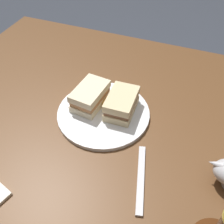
{
  "coord_description": "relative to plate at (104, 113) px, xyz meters",
  "views": [
    {
      "loc": [
        0.15,
        -0.46,
        1.28
      ],
      "look_at": [
        -0.03,
        0.01,
        0.77
      ],
      "focal_mm": 41.51,
      "sensor_mm": 36.0,
      "label": 1
    }
  ],
  "objects": [
    {
      "name": "dining_table",
      "position": [
        0.06,
        -0.02,
        -0.38
      ],
      "size": [
        1.28,
        0.93,
        0.74
      ],
      "primitive_type": "cube",
      "color": "brown",
      "rests_on": "ground"
    },
    {
      "name": "plate",
      "position": [
        0.0,
        0.0,
        0.0
      ],
      "size": [
        0.27,
        0.27,
        0.01
      ],
      "primitive_type": "cylinder",
      "color": "white",
      "rests_on": "dining_table"
    },
    {
      "name": "sandwich_half_left",
      "position": [
        0.05,
        0.02,
        0.04
      ],
      "size": [
        0.08,
        0.12,
        0.06
      ],
      "color": "beige",
      "rests_on": "plate"
    },
    {
      "name": "sandwich_half_right",
      "position": [
        -0.05,
        0.02,
        0.04
      ],
      "size": [
        0.09,
        0.13,
        0.06
      ],
      "color": "beige",
      "rests_on": "plate"
    },
    {
      "name": "potato_wedge_front",
      "position": [
        -0.06,
        0.05,
        0.01
      ],
      "size": [
        0.02,
        0.05,
        0.01
      ],
      "primitive_type": "cube",
      "rotation": [
        0.0,
        0.0,
        1.67
      ],
      "color": "#AD702D",
      "rests_on": "plate"
    },
    {
      "name": "potato_wedge_middle",
      "position": [
        0.02,
        0.03,
        0.01
      ],
      "size": [
        0.04,
        0.05,
        0.02
      ],
      "primitive_type": "cube",
      "rotation": [
        0.0,
        0.0,
        5.38
      ],
      "color": "#B77F33",
      "rests_on": "plate"
    },
    {
      "name": "potato_wedge_back",
      "position": [
        -0.03,
        0.03,
        0.01
      ],
      "size": [
        0.04,
        0.04,
        0.02
      ],
      "primitive_type": "cube",
      "rotation": [
        0.0,
        0.0,
        5.49
      ],
      "color": "#B77F33",
      "rests_on": "plate"
    },
    {
      "name": "potato_wedge_left_edge",
      "position": [
        -0.02,
        0.02,
        0.02
      ],
      "size": [
        0.05,
        0.02,
        0.02
      ],
      "primitive_type": "cube",
      "rotation": [
        0.0,
        0.0,
        3.16
      ],
      "color": "gold",
      "rests_on": "plate"
    },
    {
      "name": "potato_wedge_right_edge",
      "position": [
        -0.0,
        0.04,
        0.02
      ],
      "size": [
        0.04,
        0.03,
        0.02
      ],
      "primitive_type": "cube",
      "rotation": [
        0.0,
        0.0,
        3.43
      ],
      "color": "gold",
      "rests_on": "plate"
    },
    {
      "name": "potato_wedge_stray",
      "position": [
        0.03,
        0.04,
        0.01
      ],
      "size": [
        0.05,
        0.03,
        0.02
      ],
      "primitive_type": "cube",
      "rotation": [
        0.0,
        0.0,
        6.01
      ],
      "color": "gold",
      "rests_on": "plate"
    },
    {
      "name": "fork",
      "position": [
        0.16,
        -0.16,
        -0.0
      ],
      "size": [
        0.06,
        0.18,
        0.01
      ],
      "primitive_type": "cube",
      "rotation": [
        0.0,
        0.0,
        4.96
      ],
      "color": "silver",
      "rests_on": "dining_table"
    }
  ]
}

